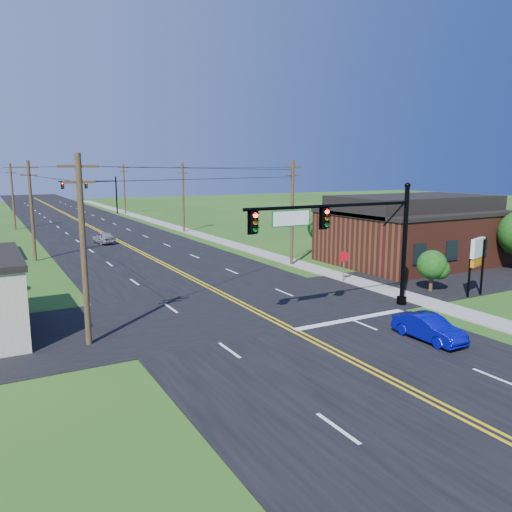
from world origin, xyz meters
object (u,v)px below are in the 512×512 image
signal_mast_far (92,189)px  stop_sign (344,260)px  signal_mast_main (347,233)px  blue_car (429,328)px

signal_mast_far → stop_sign: size_ratio=4.69×
signal_mast_main → blue_car: bearing=-81.8°
signal_mast_far → stop_sign: bearing=-85.5°
stop_sign → signal_mast_main: bearing=-115.3°
signal_mast_main → signal_mast_far: bearing=89.9°
signal_mast_main → signal_mast_far: size_ratio=1.03×
signal_mast_main → blue_car: (0.79, -5.45, -4.13)m
signal_mast_far → blue_car: size_ratio=2.90×
signal_mast_main → blue_car: signal_mast_main is taller
blue_car → stop_sign: (4.41, 12.03, 1.06)m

